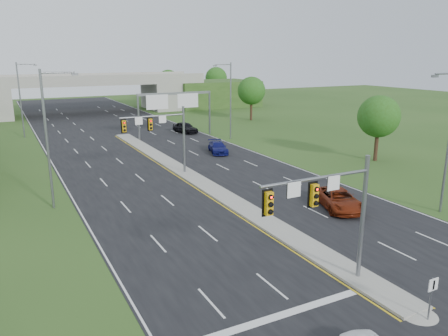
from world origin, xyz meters
The scene contains 21 objects.
ground centered at (0.00, 0.00, 0.00)m, with size 240.00×240.00×0.00m, color #2A4B1B.
road centered at (0.00, 35.00, 0.01)m, with size 24.00×160.00×0.02m, color black.
median centered at (0.00, 23.00, 0.10)m, with size 2.00×54.00×0.16m, color gray.
median_nose centered at (0.00, -4.00, 0.10)m, with size 2.00×2.00×0.16m, color gray.
lane_markings centered at (-0.60, 28.91, 0.02)m, with size 23.72×160.00×0.01m.
signal_mast_near centered at (-2.26, -0.07, 4.73)m, with size 6.62×0.60×7.00m.
signal_mast_far centered at (-2.26, 24.93, 4.73)m, with size 6.62×0.60×7.00m.
keep_right_sign centered at (0.00, -4.53, 1.52)m, with size 0.60×0.13×2.20m.
sign_gantry centered at (6.68, 44.92, 5.24)m, with size 11.58×0.44×6.67m.
overpass centered at (0.00, 80.00, 3.55)m, with size 80.00×14.00×8.10m.
lightpole_l_mid centered at (-13.30, 20.00, 6.10)m, with size 2.85×0.25×11.00m.
lightpole_l_far centered at (-13.30, 55.00, 6.10)m, with size 2.85×0.25×11.00m.
lightpole_r_near centered at (13.30, 5.00, 6.10)m, with size 2.85×0.25×11.00m.
lightpole_r_far centered at (13.30, 40.00, 6.10)m, with size 2.85×0.25×11.00m.
tree_r_near centered at (22.00, 20.00, 5.18)m, with size 4.80×4.80×7.60m.
tree_r_mid centered at (26.00, 55.00, 5.51)m, with size 5.20×5.20×8.12m.
tree_back_c centered at (24.00, 94.00, 5.51)m, with size 5.60×5.60×8.32m.
tree_back_d centered at (38.00, 94.00, 5.84)m, with size 6.00×6.00×8.85m.
car_far_a centered at (6.80, 9.24, 0.80)m, with size 2.58×5.61×1.56m, color maroon.
car_far_b centered at (7.48, 32.13, 0.72)m, with size 1.96×4.82×1.40m, color #0E1156.
car_far_c centered at (9.50, 47.72, 0.86)m, with size 1.99×4.95×1.69m, color black.
Camera 1 is at (-16.64, -15.98, 11.99)m, focal length 35.00 mm.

